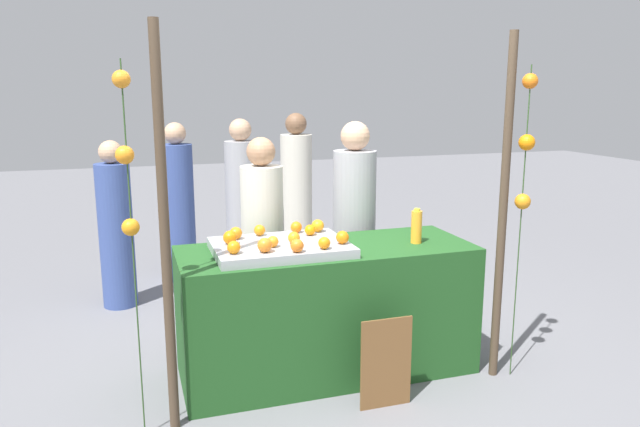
{
  "coord_description": "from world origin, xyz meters",
  "views": [
    {
      "loc": [
        -1.23,
        -3.64,
        1.91
      ],
      "look_at": [
        0.0,
        0.15,
        1.08
      ],
      "focal_mm": 33.58,
      "sensor_mm": 36.0,
      "label": 1
    }
  ],
  "objects": [
    {
      "name": "canopy_post_left",
      "position": [
        -1.06,
        -0.41,
        1.13
      ],
      "size": [
        0.06,
        0.06,
        2.26
      ],
      "primitive_type": "cylinder",
      "color": "#473828",
      "rests_on": "ground_plane"
    },
    {
      "name": "vendor_left",
      "position": [
        -0.3,
        0.63,
        0.73
      ],
      "size": [
        0.31,
        0.31,
        1.57
      ],
      "color": "beige",
      "rests_on": "ground_plane"
    },
    {
      "name": "orange_7",
      "position": [
        -0.39,
        -0.1,
        0.97
      ],
      "size": [
        0.07,
        0.07,
        0.07
      ],
      "primitive_type": "sphere",
      "color": "orange",
      "rests_on": "orange_tray"
    },
    {
      "name": "orange_11",
      "position": [
        -0.58,
        0.17,
        0.98
      ],
      "size": [
        0.08,
        0.08,
        0.08
      ],
      "primitive_type": "sphere",
      "color": "orange",
      "rests_on": "orange_tray"
    },
    {
      "name": "garland_strand_left",
      "position": [
        -1.23,
        -0.44,
        1.55
      ],
      "size": [
        0.1,
        0.1,
        2.06
      ],
      "color": "#2D4C23",
      "rests_on": "ground_plane"
    },
    {
      "name": "orange_8",
      "position": [
        -0.47,
        -0.21,
        0.98
      ],
      "size": [
        0.09,
        0.09,
        0.09
      ],
      "primitive_type": "sphere",
      "color": "orange",
      "rests_on": "orange_tray"
    },
    {
      "name": "orange_4",
      "position": [
        -0.1,
        -0.24,
        0.98
      ],
      "size": [
        0.08,
        0.08,
        0.08
      ],
      "primitive_type": "sphere",
      "color": "orange",
      "rests_on": "orange_tray"
    },
    {
      "name": "chalkboard_sign",
      "position": [
        0.18,
        -0.57,
        0.28
      ],
      "size": [
        0.33,
        0.03,
        0.58
      ],
      "color": "brown",
      "rests_on": "ground_plane"
    },
    {
      "name": "orange_2",
      "position": [
        -0.65,
        -0.18,
        0.98
      ],
      "size": [
        0.08,
        0.08,
        0.08
      ],
      "primitive_type": "sphere",
      "color": "orange",
      "rests_on": "orange_tray"
    },
    {
      "name": "orange_0",
      "position": [
        0.05,
        -0.16,
        0.98
      ],
      "size": [
        0.08,
        0.08,
        0.08
      ],
      "primitive_type": "sphere",
      "color": "orange",
      "rests_on": "orange_tray"
    },
    {
      "name": "crowd_person_3",
      "position": [
        -0.76,
        2.41,
        0.74
      ],
      "size": [
        0.32,
        0.32,
        1.59
      ],
      "color": "#384C8C",
      "rests_on": "ground_plane"
    },
    {
      "name": "juice_bottle",
      "position": [
        0.62,
        -0.08,
        0.99
      ],
      "size": [
        0.07,
        0.07,
        0.24
      ],
      "color": "orange",
      "rests_on": "stall_counter"
    },
    {
      "name": "vendor_right",
      "position": [
        0.44,
        0.64,
        0.78
      ],
      "size": [
        0.33,
        0.33,
        1.67
      ],
      "color": "#99999E",
      "rests_on": "ground_plane"
    },
    {
      "name": "ground_plane",
      "position": [
        0.0,
        0.0,
        0.0
      ],
      "size": [
        24.0,
        24.0,
        0.0
      ],
      "primitive_type": "plane",
      "color": "slate"
    },
    {
      "name": "crowd_person_1",
      "position": [
        -0.15,
        2.2,
        0.76
      ],
      "size": [
        0.33,
        0.33,
        1.63
      ],
      "color": "#99999E",
      "rests_on": "ground_plane"
    },
    {
      "name": "garland_strand_right",
      "position": [
        1.17,
        -0.45,
        1.54
      ],
      "size": [
        0.11,
        0.12,
        2.06
      ],
      "color": "#2D4C23",
      "rests_on": "ground_plane"
    },
    {
      "name": "crowd_person_2",
      "position": [
        0.47,
        2.42,
        0.78
      ],
      "size": [
        0.33,
        0.33,
        1.67
      ],
      "color": "beige",
      "rests_on": "ground_plane"
    },
    {
      "name": "crowd_person_0",
      "position": [
        -1.36,
        1.78,
        0.69
      ],
      "size": [
        0.3,
        0.3,
        1.48
      ],
      "color": "#384C8C",
      "rests_on": "ground_plane"
    },
    {
      "name": "orange_3",
      "position": [
        -0.0,
        0.2,
        0.98
      ],
      "size": [
        0.09,
        0.09,
        0.09
      ],
      "primitive_type": "sphere",
      "color": "orange",
      "rests_on": "orange_tray"
    },
    {
      "name": "orange_1",
      "position": [
        -0.63,
        0.05,
        0.98
      ],
      "size": [
        0.09,
        0.09,
        0.09
      ],
      "primitive_type": "sphere",
      "color": "orange",
      "rests_on": "orange_tray"
    },
    {
      "name": "canopy_post_right",
      "position": [
        1.06,
        -0.41,
        1.13
      ],
      "size": [
        0.06,
        0.06,
        2.26
      ],
      "primitive_type": "cylinder",
      "color": "#473828",
      "rests_on": "ground_plane"
    },
    {
      "name": "orange_tray",
      "position": [
        -0.32,
        -0.02,
        0.91
      ],
      "size": [
        0.86,
        0.62,
        0.06
      ],
      "primitive_type": "cube",
      "color": "#9EA0A5",
      "rests_on": "stall_counter"
    },
    {
      "name": "stall_counter",
      "position": [
        0.0,
        0.0,
        0.44
      ],
      "size": [
        1.96,
        0.74,
        0.88
      ],
      "primitive_type": "cube",
      "color": "#1E4C1E",
      "rests_on": "ground_plane"
    },
    {
      "name": "orange_12",
      "position": [
        -0.41,
        0.22,
        0.98
      ],
      "size": [
        0.08,
        0.08,
        0.08
      ],
      "primitive_type": "sphere",
      "color": "orange",
      "rests_on": "orange_tray"
    },
    {
      "name": "orange_6",
      "position": [
        -0.28,
        -0.26,
        0.98
      ],
      "size": [
        0.08,
        0.08,
        0.08
      ],
      "primitive_type": "sphere",
      "color": "orange",
      "rests_on": "orange_tray"
    },
    {
      "name": "orange_9",
      "position": [
        -0.24,
        -0.06,
        0.98
      ],
      "size": [
        0.08,
        0.08,
        0.08
      ],
      "primitive_type": "sphere",
      "color": "orange",
      "rests_on": "orange_tray"
    },
    {
      "name": "orange_10",
      "position": [
        -0.15,
        0.22,
        0.98
      ],
      "size": [
        0.08,
        0.08,
        0.08
      ],
      "primitive_type": "sphere",
      "color": "orange",
      "rests_on": "orange_tray"
    },
    {
      "name": "orange_5",
      "position": [
        -0.08,
        0.12,
        0.97
      ],
      "size": [
        0.07,
        0.07,
        0.07
      ],
      "primitive_type": "sphere",
      "color": "orange",
      "rests_on": "orange_tray"
    }
  ]
}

